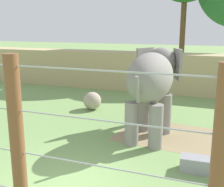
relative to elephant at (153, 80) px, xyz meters
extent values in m
plane|color=#759956|center=(-1.38, -4.43, -2.17)|extent=(120.00, 120.00, 0.00)
cube|color=#937F5B|center=(1.09, 0.19, -2.17)|extent=(4.93, 3.33, 0.01)
cube|color=tan|center=(-1.38, 7.83, -0.94)|extent=(36.00, 1.80, 2.46)
cylinder|color=gray|center=(-0.42, 0.46, -1.39)|extent=(0.49, 0.49, 1.56)
cylinder|color=gray|center=(0.44, 0.45, -1.39)|extent=(0.49, 0.49, 1.56)
cylinder|color=gray|center=(-0.45, -1.13, -1.39)|extent=(0.49, 0.49, 1.56)
cylinder|color=gray|center=(0.41, -1.15, -1.39)|extent=(0.49, 0.49, 1.56)
ellipsoid|color=gray|center=(-0.01, -0.34, 0.15)|extent=(1.61, 2.93, 1.79)
ellipsoid|color=gray|center=(0.03, 1.48, 0.46)|extent=(1.25, 1.13, 1.29)
cube|color=gray|center=(-0.65, 1.38, 0.46)|extent=(0.54, 0.95, 1.23)
cube|color=gray|center=(0.69, 1.36, 0.46)|extent=(0.51, 0.96, 1.23)
cylinder|color=gray|center=(0.03, 1.96, 0.00)|extent=(0.37, 0.55, 0.70)
cylinder|color=gray|center=(0.04, 2.09, -0.49)|extent=(0.30, 0.40, 0.66)
cylinder|color=gray|center=(0.04, 2.18, -0.95)|extent=(0.23, 0.23, 0.61)
cylinder|color=gray|center=(-0.03, -1.96, 0.04)|extent=(0.12, 0.34, 0.89)
sphere|color=tan|center=(-3.58, 2.44, -1.72)|extent=(0.90, 0.90, 0.90)
cube|color=gray|center=(2.13, -2.34, -1.95)|extent=(1.42, 0.56, 0.44)
cylinder|color=brown|center=(-0.74, 14.10, 1.06)|extent=(0.44, 0.44, 6.47)
camera|label=1|loc=(2.27, -10.38, 1.95)|focal=46.28mm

